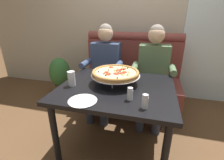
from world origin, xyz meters
TOP-DOWN VIEW (x-y plane):
  - ground_plane at (0.00, 0.00)m, footprint 16.00×16.00m
  - back_wall_with_window at (0.00, 1.51)m, footprint 6.00×0.12m
  - booth_bench at (0.00, 0.94)m, footprint 1.50×0.78m
  - dining_table at (0.00, 0.00)m, footprint 1.12×0.93m
  - diner_left at (-0.34, 0.67)m, footprint 0.54×0.64m
  - diner_right at (0.34, 0.67)m, footprint 0.54×0.64m
  - pizza at (-0.03, 0.08)m, footprint 0.50×0.50m
  - shaker_pepper_flakes at (0.17, -0.23)m, footprint 0.05×0.05m
  - shaker_oregano at (0.30, -0.33)m, footprint 0.05×0.05m
  - plate_near_left at (-0.20, -0.35)m, footprint 0.24×0.24m
  - drinking_glass at (-0.44, -0.09)m, footprint 0.07×0.07m
  - patio_chair at (1.19, 2.26)m, footprint 0.40×0.40m
  - potted_plant at (-1.24, 0.94)m, footprint 0.36×0.36m

SIDE VIEW (x-z plane):
  - ground_plane at x=0.00m, z-range 0.00..0.00m
  - potted_plant at x=-1.24m, z-range 0.04..0.74m
  - booth_bench at x=0.00m, z-range -0.17..0.96m
  - patio_chair at x=1.19m, z-range 0.09..0.95m
  - dining_table at x=0.00m, z-range 0.27..1.00m
  - diner_left at x=-0.34m, z-range 0.07..1.35m
  - diner_right at x=0.34m, z-range 0.07..1.35m
  - plate_near_left at x=-0.20m, z-range 0.73..0.74m
  - shaker_pepper_flakes at x=0.17m, z-range 0.72..0.83m
  - shaker_oregano at x=0.30m, z-range 0.72..0.83m
  - drinking_glass at x=-0.44m, z-range 0.72..0.87m
  - pizza at x=-0.03m, z-range 0.76..0.91m
  - back_wall_with_window at x=0.00m, z-range 0.00..2.80m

